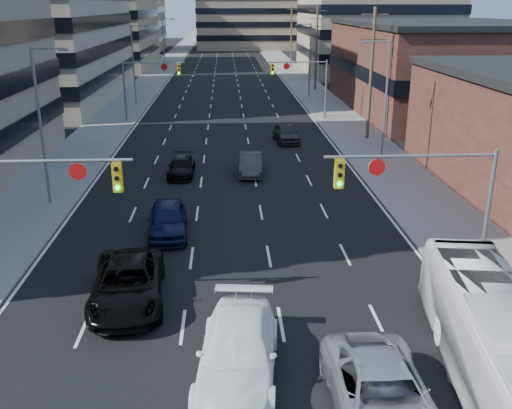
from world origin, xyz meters
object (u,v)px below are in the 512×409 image
object	(u,v)px
transit_bus	(497,342)
black_pickup	(128,284)
sedan_blue	(168,219)
white_van	(238,352)
silver_suv	(383,397)

from	to	relation	value
transit_bus	black_pickup	bearing A→B (deg)	162.17
black_pickup	transit_bus	bearing A→B (deg)	-30.35
sedan_blue	white_van	bearing A→B (deg)	-78.74
silver_suv	sedan_blue	world-z (taller)	silver_suv
black_pickup	transit_bus	size ratio (longest dim) A/B	0.55
silver_suv	sedan_blue	xyz separation A→B (m)	(-7.25, 14.34, -0.01)
sedan_blue	silver_suv	bearing A→B (deg)	-67.22
black_pickup	sedan_blue	xyz separation A→B (m)	(0.91, 7.08, 0.00)
silver_suv	transit_bus	bearing A→B (deg)	21.41
black_pickup	white_van	world-z (taller)	white_van
transit_bus	sedan_blue	distance (m)	16.98
sedan_blue	black_pickup	bearing A→B (deg)	-101.35
black_pickup	white_van	bearing A→B (deg)	-54.37
white_van	transit_bus	size ratio (longest dim) A/B	0.56
silver_suv	sedan_blue	bearing A→B (deg)	116.91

